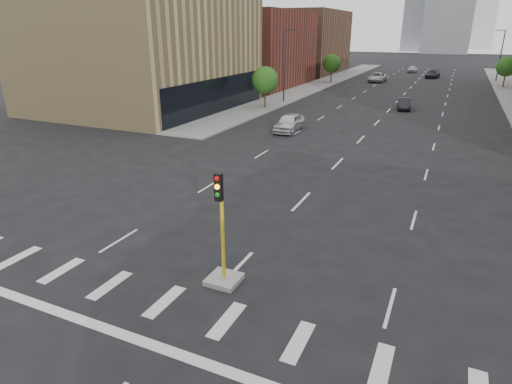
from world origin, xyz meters
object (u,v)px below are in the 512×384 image
Objects in this scene: median_traffic_signal at (223,260)px; car_mid_right at (404,104)px; car_distant at (413,69)px; car_far_left at (377,77)px; car_deep_right at (433,74)px; car_near_left at (289,123)px.

car_mid_right is at bearing 87.98° from median_traffic_signal.
median_traffic_signal reaches higher than car_distant.
median_traffic_signal is 0.75× the size of car_far_left.
car_far_left is at bearing 95.31° from median_traffic_signal.
car_deep_right is (8.93, 11.25, -0.07)m from car_far_left.
car_near_left is 57.93m from car_deep_right.
car_far_left is (-8.13, 28.92, 0.14)m from car_mid_right.
car_distant is at bearing 91.60° from median_traffic_signal.
median_traffic_signal is at bearing -82.64° from car_deep_right.
car_near_left is 0.83× the size of car_far_left.
car_deep_right is at bearing -62.44° from car_distant.
median_traffic_signal is 26.38m from car_near_left.
car_mid_right is at bearing -81.80° from car_distant.
car_mid_right is 0.70× the size of car_far_left.
car_distant is at bearing 122.90° from car_deep_right.
car_distant is (-4.12, 51.24, 0.07)m from car_mid_right.
car_far_left is at bearing -96.60° from car_distant.
median_traffic_signal is 1.07× the size of car_mid_right.
car_mid_right is 30.04m from car_far_left.
car_deep_right is 12.11m from car_distant.
car_near_left is 45.94m from car_far_left.
car_distant is at bearing 84.18° from car_near_left.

